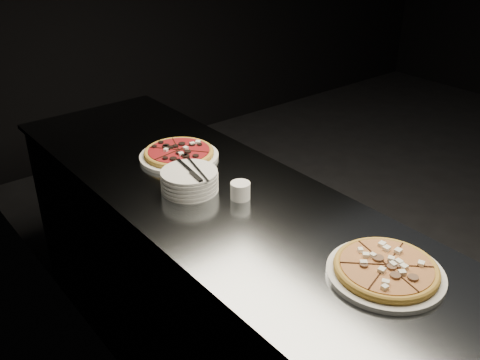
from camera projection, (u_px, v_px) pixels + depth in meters
floor at (472, 217)px, 3.66m from camera, size 5.00×5.00×0.00m
wall_left at (122, 95)px, 1.62m from camera, size 0.02×5.00×2.80m
counter at (223, 289)px, 2.27m from camera, size 0.74×2.44×0.92m
pizza_mushroom at (386, 270)px, 1.60m from camera, size 0.39×0.39×0.04m
pizza_tomato at (179, 154)px, 2.34m from camera, size 0.35×0.35×0.04m
plate_stack at (189, 181)px, 2.07m from camera, size 0.22×0.22×0.08m
cutlery at (193, 171)px, 2.04m from camera, size 0.11×0.23×0.01m
ramekin at (240, 190)px, 2.01m from camera, size 0.08×0.08×0.07m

